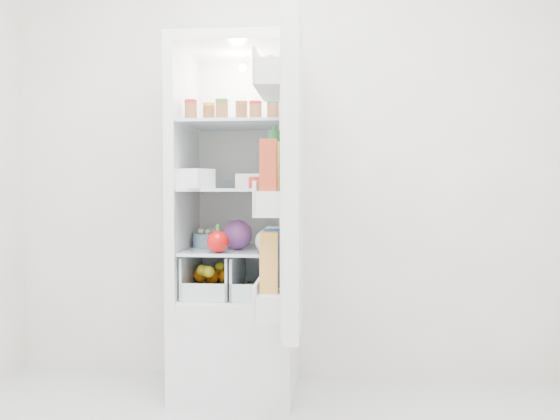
# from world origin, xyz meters

# --- Properties ---
(room_walls) EXTENTS (3.02, 3.02, 2.61)m
(room_walls) POSITION_xyz_m (0.00, 0.00, 1.59)
(room_walls) COLOR beige
(room_walls) RESTS_ON ground
(refrigerator) EXTENTS (0.60, 0.60, 1.80)m
(refrigerator) POSITION_xyz_m (-0.20, 1.25, 0.67)
(refrigerator) COLOR white
(refrigerator) RESTS_ON ground
(shelf_low) EXTENTS (0.49, 0.53, 0.01)m
(shelf_low) POSITION_xyz_m (-0.20, 1.19, 0.74)
(shelf_low) COLOR silver
(shelf_low) RESTS_ON refrigerator
(shelf_mid) EXTENTS (0.49, 0.53, 0.02)m
(shelf_mid) POSITION_xyz_m (-0.20, 1.19, 1.05)
(shelf_mid) COLOR silver
(shelf_mid) RESTS_ON refrigerator
(shelf_top) EXTENTS (0.49, 0.53, 0.02)m
(shelf_top) POSITION_xyz_m (-0.20, 1.19, 1.38)
(shelf_top) COLOR silver
(shelf_top) RESTS_ON refrigerator
(crisper_left) EXTENTS (0.23, 0.46, 0.22)m
(crisper_left) POSITION_xyz_m (-0.32, 1.19, 0.61)
(crisper_left) COLOR silver
(crisper_left) RESTS_ON refrigerator
(crisper_right) EXTENTS (0.23, 0.46, 0.22)m
(crisper_right) POSITION_xyz_m (-0.08, 1.19, 0.61)
(crisper_right) COLOR silver
(crisper_right) RESTS_ON refrigerator
(condiment_jars) EXTENTS (0.46, 0.32, 0.08)m
(condiment_jars) POSITION_xyz_m (-0.22, 1.10, 1.43)
(condiment_jars) COLOR #B21919
(condiment_jars) RESTS_ON shelf_top
(squeeze_bottle) EXTENTS (0.06, 0.06, 0.16)m
(squeeze_bottle) POSITION_xyz_m (-0.00, 1.35, 1.47)
(squeeze_bottle) COLOR white
(squeeze_bottle) RESTS_ON shelf_top
(tub_white) EXTENTS (0.19, 0.19, 0.09)m
(tub_white) POSITION_xyz_m (-0.37, 0.99, 1.10)
(tub_white) COLOR white
(tub_white) RESTS_ON shelf_mid
(tub_cream) EXTENTS (0.13, 0.13, 0.07)m
(tub_cream) POSITION_xyz_m (-0.12, 1.11, 1.09)
(tub_cream) COLOR silver
(tub_cream) RESTS_ON shelf_mid
(tin_red) EXTENTS (0.09, 0.09, 0.06)m
(tin_red) POSITION_xyz_m (-0.08, 1.07, 1.09)
(tin_red) COLOR red
(tin_red) RESTS_ON shelf_mid
(foil_tray) EXTENTS (0.18, 0.15, 0.04)m
(foil_tray) POSITION_xyz_m (-0.25, 1.37, 1.08)
(foil_tray) COLOR silver
(foil_tray) RESTS_ON shelf_mid
(tub_green) EXTENTS (0.12, 0.15, 0.08)m
(tub_green) POSITION_xyz_m (-0.03, 1.37, 1.10)
(tub_green) COLOR #3D8840
(tub_green) RESTS_ON shelf_mid
(red_cabbage) EXTENTS (0.15, 0.15, 0.15)m
(red_cabbage) POSITION_xyz_m (-0.19, 1.13, 0.82)
(red_cabbage) COLOR #531F5D
(red_cabbage) RESTS_ON shelf_low
(bell_pepper) EXTENTS (0.11, 0.11, 0.11)m
(bell_pepper) POSITION_xyz_m (-0.25, 0.97, 0.80)
(bell_pepper) COLOR red
(bell_pepper) RESTS_ON shelf_low
(mushroom_bowl) EXTENTS (0.19, 0.19, 0.07)m
(mushroom_bowl) POSITION_xyz_m (-0.36, 1.26, 0.78)
(mushroom_bowl) COLOR #87B2CA
(mushroom_bowl) RESTS_ON shelf_low
(salad_bag) EXTENTS (0.12, 0.12, 0.12)m
(salad_bag) POSITION_xyz_m (-0.02, 0.97, 0.81)
(salad_bag) COLOR #9EB487
(salad_bag) RESTS_ON shelf_low
(citrus_pile) EXTENTS (0.20, 0.31, 0.16)m
(citrus_pile) POSITION_xyz_m (-0.33, 1.15, 0.59)
(citrus_pile) COLOR orange
(citrus_pile) RESTS_ON refrigerator
(veg_pile) EXTENTS (0.16, 0.30, 0.10)m
(veg_pile) POSITION_xyz_m (-0.07, 1.18, 0.56)
(veg_pile) COLOR #1B531B
(veg_pile) RESTS_ON refrigerator
(fridge_door) EXTENTS (0.19, 0.60, 1.30)m
(fridge_door) POSITION_xyz_m (0.11, 0.61, 1.09)
(fridge_door) COLOR white
(fridge_door) RESTS_ON refrigerator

